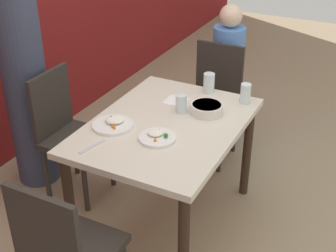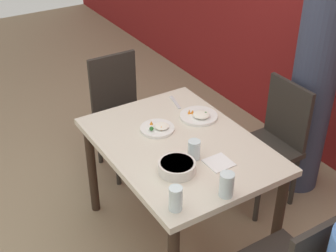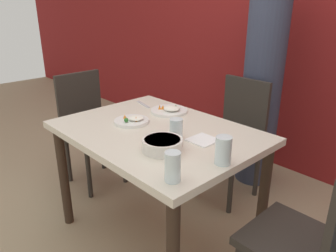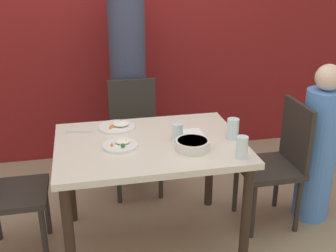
# 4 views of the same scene
# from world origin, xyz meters

# --- Properties ---
(ground_plane) EXTENTS (10.00, 10.00, 0.00)m
(ground_plane) POSITION_xyz_m (0.00, 0.00, 0.00)
(ground_plane) COLOR #998466
(wall_back) EXTENTS (10.00, 0.06, 2.70)m
(wall_back) POSITION_xyz_m (0.00, 1.47, 1.35)
(wall_back) COLOR maroon
(wall_back) RESTS_ON ground_plane
(dining_table) EXTENTS (1.15, 0.85, 0.74)m
(dining_table) POSITION_xyz_m (0.00, 0.00, 0.64)
(dining_table) COLOR beige
(dining_table) RESTS_ON ground_plane
(chair_adult_spot) EXTENTS (0.40, 0.40, 0.90)m
(chair_adult_spot) POSITION_xyz_m (0.01, 0.76, 0.49)
(chair_adult_spot) COLOR #2D2823
(chair_adult_spot) RESTS_ON ground_plane
(chair_child_spot) EXTENTS (0.40, 0.40, 0.90)m
(chair_child_spot) POSITION_xyz_m (0.92, 0.06, 0.49)
(chair_child_spot) COLOR #2D2823
(chair_child_spot) RESTS_ON ground_plane
(chair_empty_left) EXTENTS (0.40, 0.40, 0.90)m
(chair_empty_left) POSITION_xyz_m (-0.92, 0.07, 0.49)
(chair_empty_left) COLOR #2D2823
(chair_empty_left) RESTS_ON ground_plane
(person_adult) EXTENTS (0.30, 0.30, 1.71)m
(person_adult) POSITION_xyz_m (0.01, 1.08, 0.80)
(person_adult) COLOR #33384C
(person_adult) RESTS_ON ground_plane
(bowl_curry) EXTENTS (0.20, 0.20, 0.06)m
(bowl_curry) POSITION_xyz_m (0.23, -0.16, 0.77)
(bowl_curry) COLOR silver
(bowl_curry) RESTS_ON dining_table
(plate_rice_adult) EXTENTS (0.21, 0.21, 0.05)m
(plate_rice_adult) POSITION_xyz_m (-0.18, -0.04, 0.75)
(plate_rice_adult) COLOR white
(plate_rice_adult) RESTS_ON dining_table
(plate_rice_child) EXTENTS (0.24, 0.24, 0.05)m
(plate_rice_child) POSITION_xyz_m (-0.17, 0.26, 0.75)
(plate_rice_child) COLOR white
(plate_rice_child) RESTS_ON dining_table
(glass_water_tall) EXTENTS (0.07, 0.07, 0.13)m
(glass_water_tall) POSITION_xyz_m (0.47, -0.33, 0.80)
(glass_water_tall) COLOR silver
(glass_water_tall) RESTS_ON dining_table
(glass_water_short) EXTENTS (0.07, 0.07, 0.11)m
(glass_water_short) POSITION_xyz_m (0.17, -0.01, 0.79)
(glass_water_short) COLOR silver
(glass_water_short) RESTS_ON dining_table
(glass_water_center) EXTENTS (0.07, 0.07, 0.13)m
(glass_water_center) POSITION_xyz_m (0.52, -0.06, 0.80)
(glass_water_center) COLOR silver
(glass_water_center) RESTS_ON dining_table
(napkin_folded) EXTENTS (0.14, 0.14, 0.01)m
(napkin_folded) POSITION_xyz_m (0.29, 0.07, 0.74)
(napkin_folded) COLOR white
(napkin_folded) RESTS_ON dining_table
(fork_steel) EXTENTS (0.18, 0.06, 0.01)m
(fork_steel) POSITION_xyz_m (-0.42, 0.24, 0.74)
(fork_steel) COLOR silver
(fork_steel) RESTS_ON dining_table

